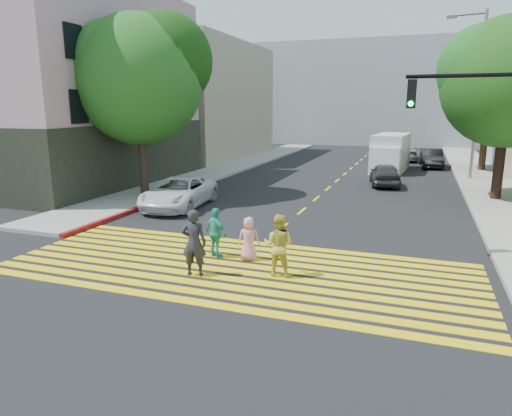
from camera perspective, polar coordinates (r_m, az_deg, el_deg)
The scene contains 23 objects.
ground at distance 12.07m, azimuth -4.88°, elevation -9.45°, with size 120.00×120.00×0.00m, color black.
sidewalk_left at distance 35.05m, azimuth -2.60°, elevation 5.29°, with size 3.00×40.00×0.15m, color gray.
sidewalk_right at distance 25.82m, azimuth 27.84°, elevation 1.21°, with size 3.00×60.00×0.15m, color gray.
curb_red at distance 20.39m, azimuth -15.60°, elevation -0.46°, with size 0.20×8.00×0.16m, color maroon.
crosswalk at distance 13.16m, azimuth -2.56°, elevation -7.48°, with size 13.40×5.30×0.01m.
lane_line at distance 33.30m, azimuth 11.45°, elevation 4.55°, with size 0.12×34.40×0.01m.
building_left_pink at distance 30.33m, azimuth -23.87°, elevation 11.65°, with size 12.10×14.10×11.00m.
building_left_tan at distance 43.42m, azimuth -9.00°, elevation 13.08°, with size 12.00×16.00×10.00m, color tan.
backdrop_block at distance 58.36m, azimuth 15.54°, elevation 13.60°, with size 30.00×8.00×12.00m, color gray.
tree_left at distance 23.89m, azimuth -14.23°, elevation 16.05°, with size 8.22×8.19×9.07m.
tree_right_near at distance 24.74m, azimuth 29.31°, elevation 14.28°, with size 7.38×6.99×8.75m.
tree_right_far at distance 35.82m, azimuth 27.39°, elevation 13.84°, with size 7.87×7.70×9.11m.
pedestrian_man at distance 12.45m, azimuth -7.76°, elevation -4.31°, with size 0.68×0.44×1.85m, color #26262D.
pedestrian_woman at distance 12.36m, azimuth 2.83°, elevation -4.66°, with size 0.84×0.65×1.72m, color gold.
pedestrian_child at distance 13.61m, azimuth -0.90°, elevation -3.88°, with size 0.65×0.42×1.33m, color pink.
pedestrian_extra at distance 13.89m, azimuth -5.04°, elevation -3.12°, with size 0.90×0.38×1.54m, color teal.
white_sedan at distance 21.06m, azimuth -9.62°, elevation 1.92°, with size 2.27×4.92×1.37m, color silver.
dark_car_near at distance 27.61m, azimuth 15.82°, elevation 4.08°, with size 1.57×3.89×1.33m, color #29292B.
silver_car at distance 41.05m, azimuth 18.46°, elevation 6.54°, with size 1.82×4.48×1.30m, color #A2A2A2.
dark_car_parked at distance 37.09m, azimuth 21.09°, elevation 5.84°, with size 1.47×4.23×1.39m, color black.
white_van at distance 33.90m, azimuth 16.42°, elevation 6.52°, with size 2.53×5.66×2.60m.
traffic_signal at distance 14.21m, azimuth 29.01°, elevation 7.74°, with size 3.90×0.34×5.72m.
street_lamp at distance 31.27m, azimuth 25.76°, elevation 13.67°, with size 2.26×0.65×10.05m.
Camera 1 is at (4.72, -10.15, 4.52)m, focal length 32.00 mm.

